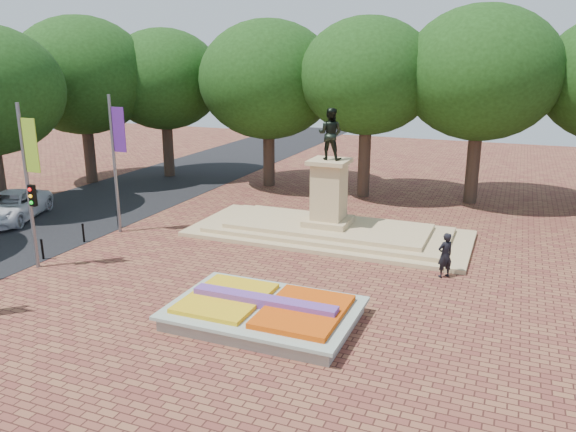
% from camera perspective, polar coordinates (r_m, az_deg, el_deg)
% --- Properties ---
extents(ground, '(90.00, 90.00, 0.00)m').
position_cam_1_polar(ground, '(21.65, -2.65, -8.00)').
color(ground, brown).
rests_on(ground, ground).
extents(asphalt_street, '(9.00, 90.00, 0.02)m').
position_cam_1_polar(asphalt_street, '(33.91, -22.50, -0.29)').
color(asphalt_street, black).
rests_on(asphalt_street, ground).
extents(flower_bed, '(6.30, 4.30, 0.91)m').
position_cam_1_polar(flower_bed, '(19.45, -2.38, -9.66)').
color(flower_bed, gray).
rests_on(flower_bed, ground).
extents(monument, '(14.00, 6.00, 6.40)m').
position_cam_1_polar(monument, '(28.36, 4.13, -0.27)').
color(monument, tan).
rests_on(monument, ground).
extents(tree_row_back, '(44.80, 8.80, 10.43)m').
position_cam_1_polar(tree_row_back, '(36.49, 12.95, 12.23)').
color(tree_row_back, '#34281C').
rests_on(tree_row_back, ground).
extents(banner_poles, '(0.88, 11.17, 7.00)m').
position_cam_1_polar(banner_poles, '(25.33, -25.31, 3.24)').
color(banner_poles, slate).
rests_on(banner_poles, ground).
extents(bollard_row, '(0.12, 13.12, 0.98)m').
position_cam_1_polar(bollard_row, '(26.51, -25.68, -3.84)').
color(bollard_row, black).
rests_on(bollard_row, ground).
extents(van, '(4.52, 6.25, 1.58)m').
position_cam_1_polar(van, '(34.54, -26.34, 0.88)').
color(van, silver).
rests_on(van, ground).
extents(pedestrian, '(0.81, 0.81, 1.90)m').
position_cam_1_polar(pedestrian, '(23.85, 15.66, -3.84)').
color(pedestrian, black).
rests_on(pedestrian, ground).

